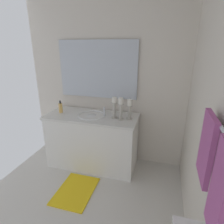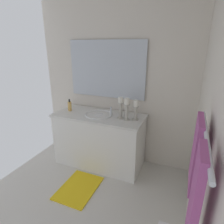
# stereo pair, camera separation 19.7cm
# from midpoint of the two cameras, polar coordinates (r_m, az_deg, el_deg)

# --- Properties ---
(floor) EXTENTS (2.66, 2.40, 0.02)m
(floor) POSITION_cam_midpoint_polar(r_m,az_deg,el_deg) (2.39, -10.09, -28.23)
(floor) COLOR beige
(floor) RESTS_ON ground
(wall_back) EXTENTS (2.66, 0.04, 2.45)m
(wall_back) POSITION_cam_midpoint_polar(r_m,az_deg,el_deg) (1.44, 30.91, -4.72)
(wall_back) COLOR silver
(wall_back) RESTS_ON ground
(wall_left) EXTENTS (0.04, 2.40, 2.45)m
(wall_left) POSITION_cam_midpoint_polar(r_m,az_deg,el_deg) (2.86, 2.85, 8.85)
(wall_left) COLOR silver
(wall_left) RESTS_ON ground
(vanity_cabinet) EXTENTS (0.58, 1.32, 0.80)m
(vanity_cabinet) POSITION_cam_midpoint_polar(r_m,az_deg,el_deg) (2.89, -1.84, -8.35)
(vanity_cabinet) COLOR white
(vanity_cabinet) RESTS_ON ground
(sink_basin) EXTENTS (0.40, 0.40, 0.24)m
(sink_basin) POSITION_cam_midpoint_polar(r_m,az_deg,el_deg) (2.74, -1.90, -1.61)
(sink_basin) COLOR white
(sink_basin) RESTS_ON vanity_cabinet
(mirror) EXTENTS (0.02, 1.18, 0.82)m
(mirror) POSITION_cam_midpoint_polar(r_m,az_deg,el_deg) (2.83, 0.32, 12.67)
(mirror) COLOR silver
(candle_holder_tall) EXTENTS (0.09, 0.09, 0.27)m
(candle_holder_tall) POSITION_cam_midpoint_polar(r_m,az_deg,el_deg) (2.52, 9.37, 0.68)
(candle_holder_tall) COLOR #B7B2A5
(candle_holder_tall) RESTS_ON vanity_cabinet
(candle_holder_short) EXTENTS (0.09, 0.09, 0.30)m
(candle_holder_short) POSITION_cam_midpoint_polar(r_m,az_deg,el_deg) (2.49, 6.73, 0.98)
(candle_holder_short) COLOR #B7B2A5
(candle_holder_short) RESTS_ON vanity_cabinet
(candle_holder_mid) EXTENTS (0.09, 0.09, 0.30)m
(candle_holder_mid) POSITION_cam_midpoint_polar(r_m,az_deg,el_deg) (2.55, 4.84, 1.37)
(candle_holder_mid) COLOR #B7B2A5
(candle_holder_mid) RESTS_ON vanity_cabinet
(soap_bottle) EXTENTS (0.06, 0.06, 0.18)m
(soap_bottle) POSITION_cam_midpoint_polar(r_m,az_deg,el_deg) (2.92, -10.76, 1.76)
(soap_bottle) COLOR #E5B259
(soap_bottle) RESTS_ON vanity_cabinet
(towel_bar) EXTENTS (0.66, 0.02, 0.02)m
(towel_bar) POSITION_cam_midpoint_polar(r_m,az_deg,el_deg) (0.98, 31.89, -6.41)
(towel_bar) COLOR silver
(towel_near_vanity) EXTENTS (0.26, 0.03, 0.41)m
(towel_near_vanity) POSITION_cam_midpoint_polar(r_m,az_deg,el_deg) (1.21, 28.39, -11.05)
(towel_near_vanity) COLOR #A54C8C
(towel_near_vanity) RESTS_ON towel_bar
(towel_center) EXTENTS (0.19, 0.03, 0.46)m
(towel_center) POSITION_cam_midpoint_polar(r_m,az_deg,el_deg) (0.95, 29.81, -22.08)
(towel_center) COLOR #A54C8C
(towel_center) RESTS_ON towel_bar
(bath_mat) EXTENTS (0.60, 0.44, 0.02)m
(bath_mat) POSITION_cam_midpoint_polar(r_m,az_deg,el_deg) (2.65, -7.74, -21.77)
(bath_mat) COLOR yellow
(bath_mat) RESTS_ON ground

